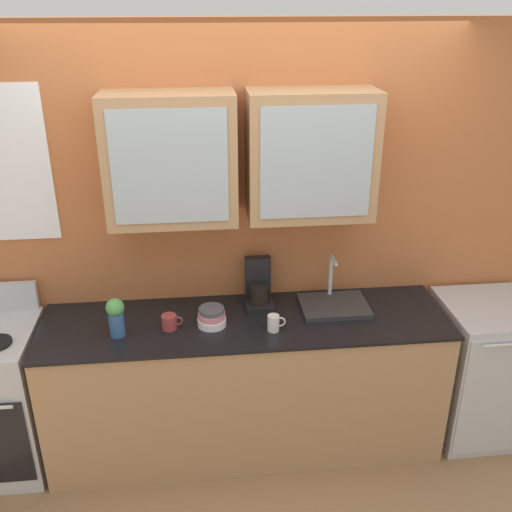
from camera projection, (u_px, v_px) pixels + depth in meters
The scene contains 10 objects.
ground_plane at pixel (247, 441), 3.73m from camera, with size 10.00×10.00×0.00m, color #936B47.
back_wall_unit at pixel (239, 224), 3.45m from camera, with size 4.86×0.42×2.52m.
counter at pixel (246, 384), 3.54m from camera, with size 2.37×0.64×0.91m.
sink_faucet at pixel (334, 304), 3.47m from camera, with size 0.40×0.31×0.30m.
bowl_stack at pixel (212, 317), 3.28m from camera, with size 0.16×0.16×0.11m.
vase at pixel (116, 316), 3.15m from camera, with size 0.10×0.10×0.23m.
cup_near_sink at pixel (274, 323), 3.23m from camera, with size 0.10×0.07×0.10m.
cup_near_bowls at pixel (170, 322), 3.25m from camera, with size 0.12×0.09×0.08m.
dishwasher at pixel (482, 369), 3.68m from camera, with size 0.58×0.62×0.91m.
coffee_maker at pixel (258, 288), 3.49m from camera, with size 0.17×0.20×0.29m.
Camera 1 is at (-0.25, -2.88, 2.64)m, focal length 40.55 mm.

